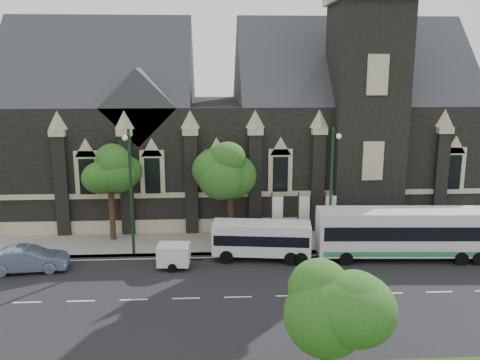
{
  "coord_description": "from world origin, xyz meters",
  "views": [
    {
      "loc": [
        1.48,
        -27.98,
        13.12
      ],
      "look_at": [
        3.47,
        6.0,
        5.66
      ],
      "focal_mm": 38.91,
      "sensor_mm": 36.0,
      "label": 1
    }
  ],
  "objects": [
    {
      "name": "banner_flag_left",
      "position": [
        6.29,
        9.0,
        2.38
      ],
      "size": [
        0.9,
        0.1,
        4.0
      ],
      "color": "black",
      "rests_on": "ground"
    },
    {
      "name": "banner_flag_right",
      "position": [
        10.29,
        9.0,
        2.38
      ],
      "size": [
        0.9,
        0.1,
        4.0
      ],
      "color": "black",
      "rests_on": "ground"
    },
    {
      "name": "sidewalk",
      "position": [
        0.0,
        9.5,
        0.07
      ],
      "size": [
        80.0,
        5.0,
        0.15
      ],
      "primitive_type": "cube",
      "color": "gray",
      "rests_on": "ground"
    },
    {
      "name": "street_lamp_near",
      "position": [
        10.0,
        7.09,
        5.11
      ],
      "size": [
        0.36,
        1.88,
        9.0
      ],
      "color": "black",
      "rests_on": "ground"
    },
    {
      "name": "box_trailer",
      "position": [
        -1.0,
        4.76,
        0.92
      ],
      "size": [
        3.08,
        1.81,
        1.61
      ],
      "rotation": [
        0.0,
        0.0,
        -0.08
      ],
      "color": "silver",
      "rests_on": "ground"
    },
    {
      "name": "ground",
      "position": [
        0.0,
        0.0,
        0.0
      ],
      "size": [
        160.0,
        160.0,
        0.0
      ],
      "primitive_type": "plane",
      "color": "black",
      "rests_on": "ground"
    },
    {
      "name": "banner_flag_center",
      "position": [
        8.29,
        9.0,
        2.38
      ],
      "size": [
        0.9,
        0.1,
        4.0
      ],
      "color": "black",
      "rests_on": "ground"
    },
    {
      "name": "sedan",
      "position": [
        -10.45,
        4.72,
        0.83
      ],
      "size": [
        5.18,
        2.28,
        1.65
      ],
      "primitive_type": "imported",
      "rotation": [
        0.0,
        0.0,
        1.68
      ],
      "color": "slate",
      "rests_on": "ground"
    },
    {
      "name": "tree_walk_right",
      "position": [
        3.21,
        10.71,
        5.82
      ],
      "size": [
        4.08,
        4.08,
        7.8
      ],
      "color": "black",
      "rests_on": "ground"
    },
    {
      "name": "tree_walk_left",
      "position": [
        -5.8,
        10.7,
        5.73
      ],
      "size": [
        3.91,
        3.91,
        7.64
      ],
      "color": "black",
      "rests_on": "ground"
    },
    {
      "name": "tour_coach",
      "position": [
        14.83,
        5.57,
        1.9
      ],
      "size": [
        12.08,
        3.32,
        3.49
      ],
      "rotation": [
        0.0,
        0.0,
        -0.06
      ],
      "color": "silver",
      "rests_on": "ground"
    },
    {
      "name": "museum",
      "position": [
        5.12,
        18.78,
        8.17
      ],
      "size": [
        40.0,
        17.7,
        29.9
      ],
      "color": "black",
      "rests_on": "ground"
    },
    {
      "name": "shuttle_bus",
      "position": [
        5.0,
        6.07,
        1.51
      ],
      "size": [
        6.94,
        3.15,
        2.59
      ],
      "rotation": [
        0.0,
        0.0,
        -0.13
      ],
      "color": "silver",
      "rests_on": "ground"
    },
    {
      "name": "tree_park_east",
      "position": [
        6.18,
        -9.32,
        4.62
      ],
      "size": [
        3.4,
        3.4,
        6.28
      ],
      "color": "black",
      "rests_on": "ground"
    },
    {
      "name": "street_lamp_mid",
      "position": [
        -4.0,
        7.09,
        5.11
      ],
      "size": [
        0.36,
        1.88,
        9.0
      ],
      "color": "black",
      "rests_on": "ground"
    }
  ]
}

